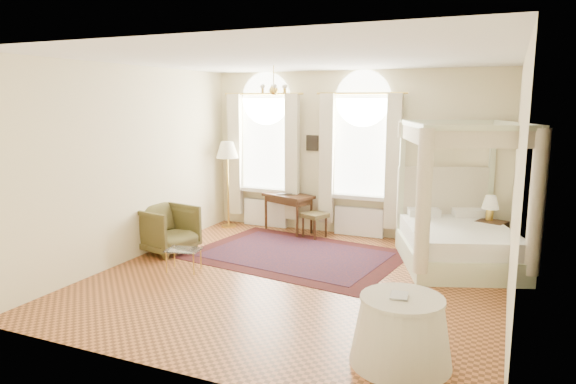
{
  "coord_description": "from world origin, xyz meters",
  "views": [
    {
      "loc": [
        2.88,
        -6.94,
        2.72
      ],
      "look_at": [
        -0.29,
        0.4,
        1.28
      ],
      "focal_mm": 32.0,
      "sensor_mm": 36.0,
      "label": 1
    }
  ],
  "objects_px": {
    "canopy_bed": "(458,234)",
    "coffee_table": "(183,251)",
    "nightstand": "(491,239)",
    "floor_lamp": "(227,154)",
    "writing_desk": "(288,200)",
    "stool": "(315,217)",
    "side_table": "(401,331)",
    "armchair": "(167,229)"
  },
  "relations": [
    {
      "from": "coffee_table",
      "to": "armchair",
      "type": "bearing_deg",
      "value": 139.12
    },
    {
      "from": "coffee_table",
      "to": "side_table",
      "type": "relative_size",
      "value": 0.56
    },
    {
      "from": "writing_desk",
      "to": "stool",
      "type": "xyz_separation_m",
      "value": [
        0.68,
        -0.24,
        -0.26
      ]
    },
    {
      "from": "writing_desk",
      "to": "stool",
      "type": "relative_size",
      "value": 2.09
    },
    {
      "from": "side_table",
      "to": "writing_desk",
      "type": "bearing_deg",
      "value": 125.35
    },
    {
      "from": "coffee_table",
      "to": "floor_lamp",
      "type": "xyz_separation_m",
      "value": [
        -0.82,
        2.86,
        1.25
      ]
    },
    {
      "from": "armchair",
      "to": "floor_lamp",
      "type": "distance_m",
      "value": 2.39
    },
    {
      "from": "stool",
      "to": "armchair",
      "type": "xyz_separation_m",
      "value": [
        -2.11,
        -2.0,
        0.01
      ]
    },
    {
      "from": "armchair",
      "to": "canopy_bed",
      "type": "bearing_deg",
      "value": -64.7
    },
    {
      "from": "stool",
      "to": "side_table",
      "type": "relative_size",
      "value": 0.53
    },
    {
      "from": "canopy_bed",
      "to": "side_table",
      "type": "relative_size",
      "value": 2.49
    },
    {
      "from": "writing_desk",
      "to": "coffee_table",
      "type": "bearing_deg",
      "value": -99.89
    },
    {
      "from": "writing_desk",
      "to": "coffee_table",
      "type": "height_order",
      "value": "writing_desk"
    },
    {
      "from": "stool",
      "to": "coffee_table",
      "type": "bearing_deg",
      "value": -113.48
    },
    {
      "from": "nightstand",
      "to": "writing_desk",
      "type": "distance_m",
      "value": 4.0
    },
    {
      "from": "nightstand",
      "to": "coffee_table",
      "type": "relative_size",
      "value": 1.1
    },
    {
      "from": "canopy_bed",
      "to": "floor_lamp",
      "type": "relative_size",
      "value": 1.42
    },
    {
      "from": "stool",
      "to": "side_table",
      "type": "distance_m",
      "value": 5.06
    },
    {
      "from": "side_table",
      "to": "armchair",
      "type": "bearing_deg",
      "value": 153.42
    },
    {
      "from": "canopy_bed",
      "to": "nightstand",
      "type": "relative_size",
      "value": 4.05
    },
    {
      "from": "nightstand",
      "to": "armchair",
      "type": "xyz_separation_m",
      "value": [
        -5.4,
        -1.95,
        0.1
      ]
    },
    {
      "from": "canopy_bed",
      "to": "coffee_table",
      "type": "xyz_separation_m",
      "value": [
        -4.02,
        -2.05,
        -0.21
      ]
    },
    {
      "from": "coffee_table",
      "to": "side_table",
      "type": "xyz_separation_m",
      "value": [
        3.79,
        -1.57,
        0.03
      ]
    },
    {
      "from": "writing_desk",
      "to": "coffee_table",
      "type": "relative_size",
      "value": 1.99
    },
    {
      "from": "writing_desk",
      "to": "side_table",
      "type": "xyz_separation_m",
      "value": [
        3.26,
        -4.59,
        -0.32
      ]
    },
    {
      "from": "armchair",
      "to": "writing_desk",
      "type": "bearing_deg",
      "value": -21.61
    },
    {
      "from": "writing_desk",
      "to": "armchair",
      "type": "bearing_deg",
      "value": -122.38
    },
    {
      "from": "writing_desk",
      "to": "armchair",
      "type": "xyz_separation_m",
      "value": [
        -1.43,
        -2.25,
        -0.25
      ]
    },
    {
      "from": "canopy_bed",
      "to": "armchair",
      "type": "distance_m",
      "value": 5.08
    },
    {
      "from": "canopy_bed",
      "to": "nightstand",
      "type": "xyz_separation_m",
      "value": [
        0.48,
        0.68,
        -0.21
      ]
    },
    {
      "from": "canopy_bed",
      "to": "armchair",
      "type": "xyz_separation_m",
      "value": [
        -4.92,
        -1.27,
        -0.12
      ]
    },
    {
      "from": "canopy_bed",
      "to": "nightstand",
      "type": "bearing_deg",
      "value": 54.52
    },
    {
      "from": "coffee_table",
      "to": "floor_lamp",
      "type": "height_order",
      "value": "floor_lamp"
    },
    {
      "from": "writing_desk",
      "to": "canopy_bed",
      "type": "bearing_deg",
      "value": -15.61
    },
    {
      "from": "stool",
      "to": "floor_lamp",
      "type": "height_order",
      "value": "floor_lamp"
    },
    {
      "from": "nightstand",
      "to": "floor_lamp",
      "type": "bearing_deg",
      "value": 178.57
    },
    {
      "from": "canopy_bed",
      "to": "nightstand",
      "type": "distance_m",
      "value": 0.86
    },
    {
      "from": "canopy_bed",
      "to": "nightstand",
      "type": "height_order",
      "value": "canopy_bed"
    },
    {
      "from": "stool",
      "to": "armchair",
      "type": "relative_size",
      "value": 0.61
    },
    {
      "from": "stool",
      "to": "floor_lamp",
      "type": "xyz_separation_m",
      "value": [
        -2.02,
        0.08,
        1.17
      ]
    },
    {
      "from": "nightstand",
      "to": "stool",
      "type": "xyz_separation_m",
      "value": [
        -3.29,
        0.05,
        0.09
      ]
    },
    {
      "from": "nightstand",
      "to": "stool",
      "type": "distance_m",
      "value": 3.29
    }
  ]
}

